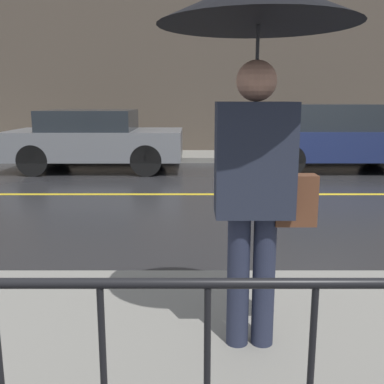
# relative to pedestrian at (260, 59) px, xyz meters

# --- Properties ---
(ground_plane) EXTENTS (80.00, 80.00, 0.00)m
(ground_plane) POSITION_rel_pedestrian_xyz_m (1.63, 5.10, -1.85)
(ground_plane) COLOR #262628
(sidewalk_far) EXTENTS (28.00, 1.81, 0.14)m
(sidewalk_far) POSITION_rel_pedestrian_xyz_m (1.63, 9.91, -1.78)
(sidewalk_far) COLOR gray
(sidewalk_far) RESTS_ON ground_plane
(lane_marking) EXTENTS (25.20, 0.12, 0.01)m
(lane_marking) POSITION_rel_pedestrian_xyz_m (1.63, 5.10, -1.84)
(lane_marking) COLOR gold
(lane_marking) RESTS_ON ground_plane
(building_storefront) EXTENTS (28.00, 0.30, 6.76)m
(building_storefront) POSITION_rel_pedestrian_xyz_m (1.63, 10.96, 1.53)
(building_storefront) COLOR #4C4238
(building_storefront) RESTS_ON ground_plane
(pedestrian) EXTENTS (1.11, 1.11, 2.14)m
(pedestrian) POSITION_rel_pedestrian_xyz_m (0.00, 0.00, 0.00)
(pedestrian) COLOR #23283D
(pedestrian) RESTS_ON sidewalk_near
(car_grey) EXTENTS (3.92, 1.94, 1.39)m
(car_grey) POSITION_rel_pedestrian_xyz_m (-2.61, 7.87, -1.12)
(car_grey) COLOR slate
(car_grey) RESTS_ON ground_plane
(car_navy) EXTENTS (4.00, 1.89, 1.52)m
(car_navy) POSITION_rel_pedestrian_xyz_m (2.93, 7.87, -1.08)
(car_navy) COLOR #19234C
(car_navy) RESTS_ON ground_plane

